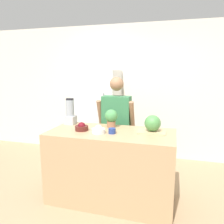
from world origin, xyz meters
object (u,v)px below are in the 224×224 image
Objects in this scene: bowl_cherries at (82,127)px; bowl_small_blue at (112,131)px; bowl_cream at (98,130)px; potted_plant at (111,117)px; watermelon at (153,123)px; person at (116,128)px; refrigerator at (98,115)px; blender at (70,113)px.

bowl_cherries is 0.42m from bowl_small_blue.
bowl_cherries reaches higher than bowl_cream.
potted_plant reaches higher than bowl_cream.
watermelon is 0.83× the size of potted_plant.
watermelon is at bearing -38.75° from person.
person is 0.46m from potted_plant.
person is 17.85× the size of bowl_small_blue.
potted_plant is at bearing -61.73° from refrigerator.
watermelon is 0.92m from bowl_cherries.
refrigerator is at bearing 118.27° from potted_plant.
watermelon is 0.69m from bowl_cream.
person reaches higher than watermelon.
bowl_cream is at bearing -93.91° from person.
bowl_small_blue is at bearing -79.99° from person.
bowl_small_blue is (0.17, 0.03, -0.01)m from bowl_cream.
person is 0.80m from watermelon.
bowl_small_blue is (0.68, -1.39, 0.11)m from refrigerator.
bowl_cream is 1.85× the size of bowl_small_blue.
potted_plant is at bearing -2.17° from blender.
watermelon is (1.16, -1.19, 0.20)m from refrigerator.
watermelon reaches higher than bowl_cream.
watermelon is at bearing 19.63° from bowl_cream.
person is 0.71m from bowl_small_blue.
bowl_small_blue is 0.80m from blender.
person is 7.85× the size of watermelon.
bowl_cream is at bearing -102.62° from potted_plant.
bowl_cream is 0.68× the size of potted_plant.
bowl_cream is at bearing -169.90° from bowl_small_blue.
potted_plant is at bearing 170.43° from watermelon.
person reaches higher than bowl_cherries.
person is at bearing 141.25° from watermelon.
refrigerator is 1.51m from bowl_cream.
refrigerator is 10.01× the size of bowl_cherries.
potted_plant reaches higher than watermelon.
bowl_small_blue is (-0.48, -0.20, -0.08)m from watermelon.
bowl_cherries is (0.26, -1.36, 0.12)m from refrigerator.
bowl_cherries is 1.89× the size of bowl_small_blue.
refrigerator is 10.22× the size of bowl_cream.
bowl_cream is at bearing -32.21° from blender.
person is 4.27× the size of blender.
blender is (-0.56, 0.35, 0.13)m from bowl_cream.
refrigerator is 0.91m from person.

